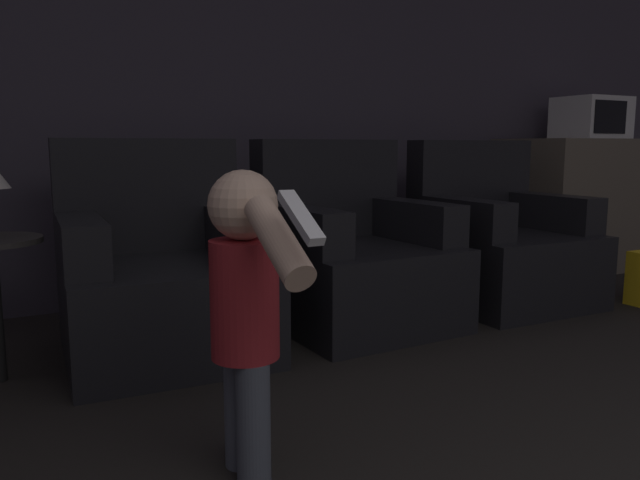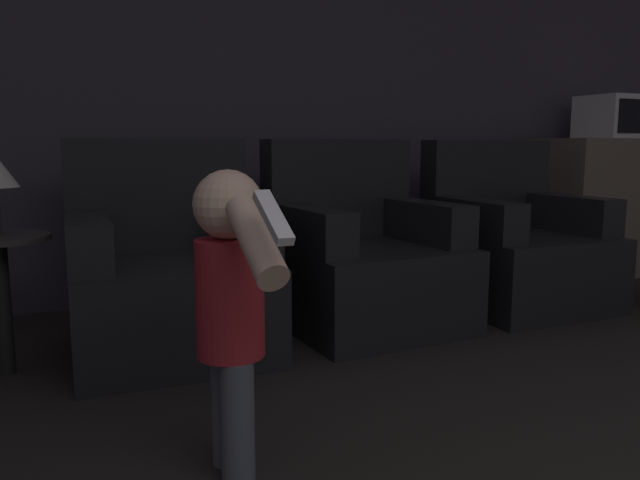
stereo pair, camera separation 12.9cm
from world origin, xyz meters
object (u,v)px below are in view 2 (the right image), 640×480
at_px(microwave, 616,117).
at_px(armchair_right, 514,248).
at_px(armchair_middle, 362,261).
at_px(person_toddler, 231,299).
at_px(armchair_left, 169,277).

bearing_deg(microwave, armchair_right, -159.22).
xyz_separation_m(armchair_right, microwave, (1.30, 0.49, 0.75)).
bearing_deg(armchair_middle, microwave, 10.22).
relative_size(armchair_right, microwave, 2.00).
relative_size(armchair_middle, person_toddler, 1.11).
distance_m(armchair_left, person_toddler, 1.14).
height_order(armchair_middle, microwave, microwave).
xyz_separation_m(armchair_left, microwave, (3.20, 0.49, 0.75)).
bearing_deg(person_toddler, armchair_right, -58.70).
distance_m(armchair_right, person_toddler, 2.26).
bearing_deg(microwave, person_toddler, -153.45).
xyz_separation_m(person_toddler, microwave, (3.25, 1.63, 0.59)).
xyz_separation_m(armchair_right, person_toddler, (-1.95, -1.13, 0.17)).
bearing_deg(armchair_left, armchair_middle, 2.54).
bearing_deg(armchair_middle, armchair_left, 177.86).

